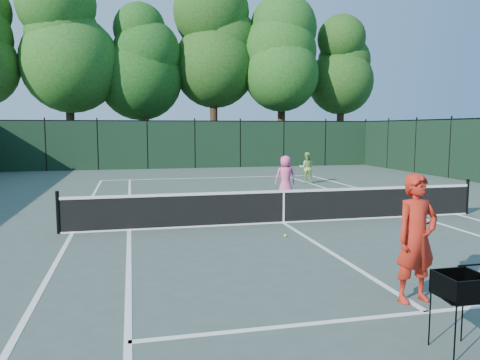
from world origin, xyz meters
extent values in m
plane|color=#404E45|center=(0.00, 0.00, 0.00)|extent=(90.00, 90.00, 0.00)
cube|color=white|center=(-5.49, 0.00, 0.00)|extent=(0.10, 23.77, 0.01)
cube|color=white|center=(5.49, 0.00, 0.00)|extent=(0.10, 23.77, 0.01)
cube|color=white|center=(-4.12, 0.00, 0.00)|extent=(0.10, 23.77, 0.01)
cube|color=white|center=(4.12, 0.00, 0.00)|extent=(0.10, 23.77, 0.01)
cube|color=white|center=(0.00, 11.88, 0.00)|extent=(10.97, 0.10, 0.01)
cube|color=white|center=(0.00, -6.40, 0.00)|extent=(8.23, 0.10, 0.01)
cube|color=white|center=(0.00, 6.40, 0.00)|extent=(8.23, 0.10, 0.01)
cube|color=white|center=(0.00, 0.00, 0.00)|extent=(0.10, 12.80, 0.01)
cube|color=black|center=(0.00, 0.00, 0.46)|extent=(11.60, 0.03, 0.85)
cube|color=white|center=(0.00, 0.00, 0.88)|extent=(11.60, 0.05, 0.07)
cube|color=white|center=(0.00, 0.00, 0.02)|extent=(11.60, 0.05, 0.04)
cube|color=white|center=(0.00, 0.00, 0.46)|extent=(0.05, 0.04, 0.91)
cylinder|color=black|center=(-5.80, 0.00, 0.53)|extent=(0.09, 0.09, 1.06)
cylinder|color=black|center=(5.80, 0.00, 0.53)|extent=(0.09, 0.09, 1.06)
cube|color=black|center=(0.00, 18.00, 1.50)|extent=(24.00, 0.05, 3.00)
cylinder|color=black|center=(-8.00, 22.00, 2.40)|extent=(0.56, 0.56, 4.80)
ellipsoid|color=#194B15|center=(-8.00, 22.00, 8.71)|extent=(6.80, 6.80, 10.54)
cylinder|color=black|center=(-3.00, 21.80, 2.15)|extent=(0.56, 0.56, 4.30)
ellipsoid|color=#124012|center=(-3.00, 21.80, 7.75)|extent=(6.00, 6.00, 9.30)
cylinder|color=black|center=(2.00, 22.30, 2.50)|extent=(0.56, 0.56, 5.00)
ellipsoid|color=#184012|center=(2.00, 22.30, 9.03)|extent=(7.00, 7.00, 10.85)
cylinder|color=black|center=(7.00, 21.60, 2.30)|extent=(0.56, 0.56, 4.60)
ellipsoid|color=#174814|center=(7.00, 21.60, 8.16)|extent=(6.20, 6.20, 9.61)
cylinder|color=black|center=(12.00, 22.10, 2.20)|extent=(0.56, 0.56, 4.40)
ellipsoid|color=#173F12|center=(12.00, 22.10, 7.74)|extent=(5.80, 5.80, 8.99)
imported|color=#B22214|center=(0.08, -5.97, 0.96)|extent=(0.76, 0.55, 1.93)
cylinder|color=black|center=(0.48, -5.56, 0.95)|extent=(0.03, 0.03, 0.30)
torus|color=black|center=(0.48, -5.56, 1.22)|extent=(0.30, 0.10, 0.30)
imported|color=#EE5492|center=(1.50, 4.27, 0.79)|extent=(0.78, 0.51, 1.58)
imported|color=#8DB95C|center=(3.98, 8.57, 0.73)|extent=(0.83, 0.72, 1.45)
cylinder|color=black|center=(-0.60, -7.74, 0.33)|extent=(0.02, 0.02, 0.66)
cylinder|color=black|center=(-0.60, -7.29, 0.33)|extent=(0.02, 0.02, 0.66)
cylinder|color=black|center=(-0.15, -7.29, 0.33)|extent=(0.02, 0.02, 0.66)
cube|color=black|center=(-0.38, -7.52, 0.80)|extent=(0.55, 0.55, 0.28)
sphere|color=yellow|center=(-0.38, -7.52, 0.71)|extent=(0.07, 0.07, 0.07)
sphere|color=yellow|center=(-0.38, -7.52, 0.71)|extent=(0.07, 0.07, 0.07)
sphere|color=yellow|center=(-0.38, -7.52, 0.71)|extent=(0.07, 0.07, 0.07)
sphere|color=yellow|center=(-0.38, -7.52, 0.71)|extent=(0.07, 0.07, 0.07)
sphere|color=yellow|center=(-0.38, -7.52, 0.71)|extent=(0.07, 0.07, 0.07)
sphere|color=yellow|center=(-0.38, -7.52, 0.71)|extent=(0.07, 0.07, 0.07)
sphere|color=yellow|center=(-0.38, -7.52, 0.71)|extent=(0.07, 0.07, 0.07)
sphere|color=yellow|center=(-0.38, -7.52, 0.71)|extent=(0.07, 0.07, 0.07)
sphere|color=yellow|center=(-0.38, -7.52, 0.71)|extent=(0.07, 0.07, 0.07)
sphere|color=yellow|center=(-0.38, -7.52, 0.71)|extent=(0.07, 0.07, 0.07)
sphere|color=yellow|center=(-0.38, -7.52, 0.71)|extent=(0.07, 0.07, 0.07)
sphere|color=yellow|center=(-0.38, -7.52, 0.71)|extent=(0.07, 0.07, 0.07)
sphere|color=yellow|center=(-0.38, -7.52, 0.71)|extent=(0.07, 0.07, 0.07)
sphere|color=#DAF331|center=(-0.48, -1.60, 0.03)|extent=(0.07, 0.07, 0.07)
camera|label=1|loc=(-4.02, -11.99, 2.59)|focal=35.00mm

